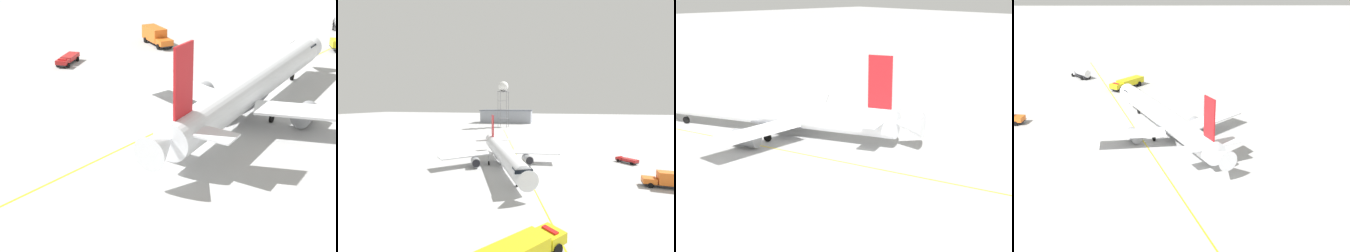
% 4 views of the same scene
% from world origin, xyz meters
% --- Properties ---
extents(ground_plane, '(600.00, 600.00, 0.00)m').
position_xyz_m(ground_plane, '(0.00, 0.00, 0.00)').
color(ground_plane, '#B2B2B2').
extents(airliner_main, '(29.79, 41.79, 12.27)m').
position_xyz_m(airliner_main, '(-2.51, 1.20, 3.24)').
color(airliner_main, white).
rests_on(airliner_main, ground_plane).
extents(taxiway_centreline, '(48.52, 146.91, 0.01)m').
position_xyz_m(taxiway_centreline, '(1.32, 5.86, 0.00)').
color(taxiway_centreline, yellow).
rests_on(taxiway_centreline, ground_plane).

